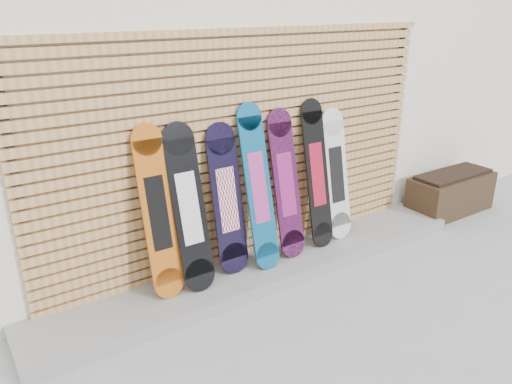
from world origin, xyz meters
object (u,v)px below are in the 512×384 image
(snowboard_1, at_px, (189,208))
(snowboard_2, at_px, (227,200))
(snowboard_3, at_px, (258,188))
(snowboard_0, at_px, (158,213))
(snowboard_4, at_px, (286,184))
(planter_box, at_px, (451,193))
(snowboard_6, at_px, (336,175))
(snowboard_5, at_px, (317,174))

(snowboard_1, height_order, snowboard_2, snowboard_1)
(snowboard_3, bearing_deg, snowboard_1, 179.38)
(snowboard_0, distance_m, snowboard_4, 1.33)
(snowboard_1, bearing_deg, planter_box, -1.77)
(planter_box, height_order, snowboard_1, snowboard_1)
(snowboard_2, height_order, snowboard_6, snowboard_2)
(planter_box, relative_size, snowboard_0, 0.78)
(planter_box, bearing_deg, snowboard_4, 177.09)
(snowboard_4, bearing_deg, snowboard_1, -179.05)
(snowboard_2, bearing_deg, snowboard_5, -1.42)
(snowboard_5, bearing_deg, planter_box, -3.58)
(planter_box, relative_size, snowboard_3, 0.75)
(snowboard_0, height_order, snowboard_4, snowboard_0)
(snowboard_0, relative_size, snowboard_6, 1.08)
(snowboard_1, relative_size, snowboard_2, 1.04)
(snowboard_0, xyz_separation_m, snowboard_5, (1.72, -0.01, 0.01))
(planter_box, distance_m, snowboard_4, 2.58)
(snowboard_0, distance_m, snowboard_2, 0.68)
(snowboard_1, xyz_separation_m, snowboard_6, (1.73, 0.04, -0.04))
(snowboard_0, relative_size, snowboard_1, 1.01)
(snowboard_0, distance_m, snowboard_6, 2.01)
(planter_box, xyz_separation_m, snowboard_1, (-3.56, 0.11, 0.59))
(snowboard_4, height_order, snowboard_6, snowboard_4)
(snowboard_2, xyz_separation_m, snowboard_3, (0.30, -0.06, 0.07))
(snowboard_6, bearing_deg, planter_box, -4.75)
(snowboard_4, xyz_separation_m, snowboard_6, (0.68, 0.02, -0.04))
(snowboard_1, distance_m, snowboard_5, 1.45)
(snowboard_1, distance_m, snowboard_4, 1.06)
(snowboard_2, bearing_deg, snowboard_3, -10.32)
(planter_box, bearing_deg, snowboard_6, 175.25)
(snowboard_0, bearing_deg, snowboard_6, 0.42)
(planter_box, distance_m, snowboard_0, 3.89)
(planter_box, relative_size, snowboard_1, 0.80)
(snowboard_3, height_order, snowboard_4, snowboard_3)
(snowboard_3, xyz_separation_m, snowboard_6, (1.02, 0.05, -0.08))
(snowboard_2, bearing_deg, snowboard_0, -178.28)
(snowboard_0, relative_size, snowboard_5, 0.99)
(snowboard_2, relative_size, snowboard_3, 0.91)
(snowboard_3, relative_size, snowboard_4, 1.07)
(snowboard_4, relative_size, snowboard_6, 1.05)
(snowboard_0, distance_m, snowboard_3, 0.99)
(snowboard_3, bearing_deg, snowboard_4, 4.22)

